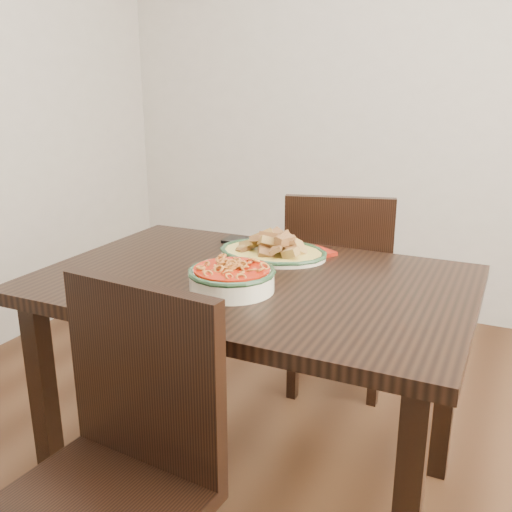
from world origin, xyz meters
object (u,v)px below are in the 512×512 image
at_px(dining_table, 253,306).
at_px(noodle_bowl, 232,276).
at_px(chair_near, 116,465).
at_px(fish_plate, 273,243).
at_px(chair_far, 337,284).
at_px(smartphone, 246,241).

distance_m(dining_table, noodle_bowl, 0.19).
height_order(chair_near, fish_plate, chair_near).
bearing_deg(fish_plate, chair_near, -90.36).
distance_m(chair_far, fish_plate, 0.59).
xyz_separation_m(noodle_bowl, smartphone, (-0.18, 0.46, -0.04)).
height_order(chair_far, chair_near, same).
bearing_deg(chair_near, dining_table, 91.32).
bearing_deg(dining_table, chair_near, -93.59).
distance_m(dining_table, fish_plate, 0.26).
bearing_deg(noodle_bowl, chair_near, -94.05).
height_order(chair_far, fish_plate, chair_far).
distance_m(dining_table, chair_far, 0.74).
relative_size(dining_table, chair_far, 1.42).
relative_size(chair_near, noodle_bowl, 3.61).
height_order(dining_table, fish_plate, fish_plate).
relative_size(chair_near, fish_plate, 2.45).
distance_m(chair_near, smartphone, 1.00).
bearing_deg(smartphone, chair_near, -81.85).
height_order(fish_plate, noodle_bowl, fish_plate).
relative_size(dining_table, chair_near, 1.42).
bearing_deg(fish_plate, chair_far, 81.05).
bearing_deg(chair_far, chair_near, 71.07).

